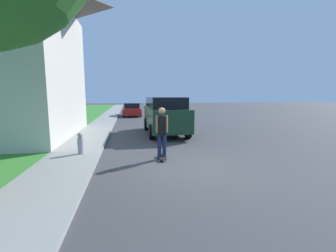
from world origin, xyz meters
TOP-DOWN VIEW (x-y plane):
  - ground_plane at (0.00, 0.00)m, footprint 120.00×120.00m
  - lawn at (-8.00, 6.00)m, footprint 10.00×80.00m
  - sidewalk at (-3.60, 6.00)m, footprint 1.80×80.00m
  - suv_parked at (0.34, 6.12)m, footprint 2.09×4.94m
  - car_down_street at (-1.28, 17.71)m, footprint 1.89×4.01m
  - skateboarder at (-0.60, 1.07)m, footprint 0.41×0.23m
  - skateboard at (-0.62, 1.03)m, footprint 0.23×0.78m
  - fire_hydrant at (-3.37, 1.88)m, footprint 0.20×0.20m

SIDE VIEW (x-z plane):
  - ground_plane at x=0.00m, z-range 0.00..0.00m
  - lawn at x=-8.00m, z-range 0.00..0.08m
  - sidewalk at x=-3.60m, z-range 0.00..0.10m
  - skateboard at x=-0.62m, z-range 0.03..0.13m
  - fire_hydrant at x=-3.37m, z-range 0.09..0.84m
  - car_down_street at x=-1.28m, z-range -0.03..1.33m
  - skateboarder at x=-0.60m, z-range 0.10..1.84m
  - suv_parked at x=0.34m, z-range 0.08..2.12m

